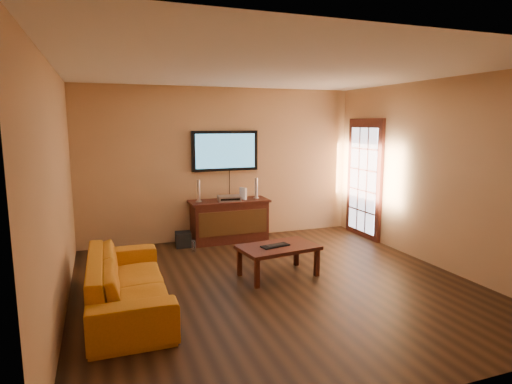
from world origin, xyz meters
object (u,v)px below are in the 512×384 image
bottle (193,246)px  media_console (229,220)px  subwoofer (183,239)px  sofa (127,273)px  television (225,151)px  keyboard (275,246)px  av_receiver (229,198)px  game_console (243,193)px  coffee_table (278,250)px  speaker_right (256,189)px  speaker_left (199,192)px

bottle → media_console: bearing=28.8°
subwoofer → media_console: bearing=10.0°
sofa → bottle: 2.23m
television → keyboard: size_ratio=2.88×
television → subwoofer: (-0.84, -0.31, -1.46)m
av_receiver → game_console: game_console is taller
coffee_table → sofa: 2.03m
television → av_receiver: television is taller
coffee_table → speaker_right: 2.05m
media_console → subwoofer: 0.88m
sofa → bottle: bearing=-30.3°
television → speaker_left: television is taller
subwoofer → av_receiver: bearing=6.7°
coffee_table → speaker_left: size_ratio=2.95×
speaker_right → subwoofer: size_ratio=1.45×
sofa → game_console: game_console is taller
television → sofa: 3.36m
coffee_table → speaker_right: speaker_right is taller
sofa → subwoofer: 2.46m
television → coffee_table: bearing=-86.9°
speaker_left → subwoofer: (-0.31, -0.11, -0.79)m
game_console → bottle: bearing=179.4°
coffee_table → bottle: 1.76m
keyboard → av_receiver: bearing=92.5°
speaker_right → subwoofer: speaker_right is taller
sofa → av_receiver: sofa is taller
game_console → bottle: size_ratio=1.08×
subwoofer → bottle: size_ratio=1.30×
television → av_receiver: bearing=-93.1°
media_console → subwoofer: (-0.84, -0.08, -0.25)m
television → keyboard: television is taller
sofa → speaker_right: 3.36m
sofa → subwoofer: sofa is taller
speaker_right → subwoofer: 1.57m
coffee_table → television: bearing=93.1°
media_console → keyboard: size_ratio=3.33×
av_receiver → bottle: av_receiver is taller
speaker_left → game_console: (0.79, -0.03, -0.07)m
television → av_receiver: (-0.02, -0.27, -0.81)m
television → media_console: bearing=-90.0°
av_receiver → game_console: size_ratio=1.85×
media_console → coffee_table: bearing=-86.5°
subwoofer → coffee_table: bearing=-57.9°
speaker_left → television: bearing=20.4°
television → subwoofer: bearing=-160.1°
sofa → keyboard: (1.95, 0.36, 0.02)m
media_console → speaker_left: 0.76m
television → subwoofer: television is taller
av_receiver → game_console: (0.27, 0.05, 0.06)m
coffee_table → speaker_left: speaker_left is taller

